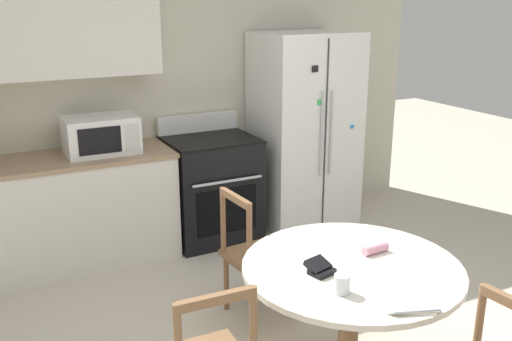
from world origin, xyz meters
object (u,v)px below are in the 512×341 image
oven_range (212,188)px  microwave (101,135)px  candle_glass (342,285)px  refrigerator (304,130)px  wallet (320,268)px  dining_chair_far (257,257)px

oven_range → microwave: bearing=178.7°
microwave → candle_glass: 2.55m
refrigerator → wallet: bearing=-120.1°
oven_range → refrigerator: bearing=-1.9°
microwave → dining_chair_far: size_ratio=0.62×
oven_range → wallet: 2.28m
microwave → wallet: bearing=-75.5°
microwave → candle_glass: (0.56, -2.48, -0.27)m
microwave → candle_glass: bearing=-77.2°
oven_range → candle_glass: size_ratio=11.47×
oven_range → dining_chair_far: (-0.26, -1.37, -0.03)m
oven_range → wallet: (-0.34, -2.24, 0.29)m
refrigerator → dining_chair_far: 1.85m
candle_glass → wallet: (0.02, 0.22, -0.01)m
dining_chair_far → wallet: size_ratio=5.96×
microwave → dining_chair_far: (0.67, -1.39, -0.61)m
refrigerator → wallet: 2.55m
dining_chair_far → candle_glass: dining_chair_far is taller
microwave → dining_chair_far: bearing=-64.3°
candle_glass → microwave: bearing=102.8°
refrigerator → candle_glass: refrigerator is taller
oven_range → dining_chair_far: oven_range is taller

